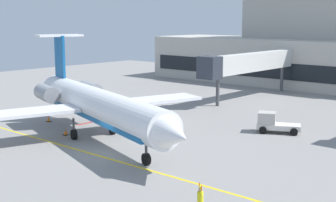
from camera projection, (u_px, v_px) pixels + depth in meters
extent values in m
cube|color=gray|center=(110.00, 154.00, 38.47)|extent=(120.00, 120.00, 0.10)
cube|color=yellow|center=(100.00, 156.00, 37.71)|extent=(108.00, 0.24, 0.01)
cube|color=red|center=(107.00, 119.00, 51.49)|extent=(0.30, 8.00, 0.01)
cube|color=silver|center=(255.00, 62.00, 64.36)|extent=(1.40, 18.08, 2.40)
cube|color=#2D333D|center=(210.00, 68.00, 57.04)|extent=(2.40, 2.00, 2.64)
cylinder|color=#4C4C51|center=(282.00, 79.00, 70.42)|extent=(0.44, 0.44, 3.60)
cylinder|color=#4C4C51|center=(218.00, 91.00, 58.80)|extent=(0.44, 0.44, 3.60)
cylinder|color=white|center=(98.00, 105.00, 42.31)|extent=(22.89, 9.59, 2.85)
cube|color=#145999|center=(98.00, 114.00, 42.44)|extent=(20.60, 8.64, 0.51)
cone|color=white|center=(173.00, 134.00, 31.72)|extent=(3.82, 3.60, 2.79)
cone|color=white|center=(52.00, 87.00, 53.14)|extent=(4.26, 3.41, 2.42)
cube|color=white|center=(151.00, 100.00, 47.21)|extent=(6.07, 10.34, 0.28)
cube|color=white|center=(19.00, 113.00, 40.78)|extent=(6.07, 10.34, 0.28)
cylinder|color=gray|center=(90.00, 90.00, 49.65)|extent=(3.73, 2.51, 1.57)
cylinder|color=gray|center=(47.00, 93.00, 47.37)|extent=(3.73, 2.51, 1.57)
cube|color=#145999|center=(60.00, 56.00, 49.89)|extent=(2.52, 0.99, 4.27)
cube|color=white|center=(59.00, 36.00, 49.53)|extent=(3.26, 4.94, 0.20)
cylinder|color=#3F3F44|center=(146.00, 148.00, 35.21)|extent=(0.20, 0.20, 1.23)
cylinder|color=black|center=(146.00, 159.00, 35.35)|extent=(0.96, 0.60, 0.90)
cylinder|color=#3F3F44|center=(112.00, 121.00, 44.53)|extent=(0.20, 0.20, 1.23)
cylinder|color=black|center=(112.00, 130.00, 44.67)|extent=(0.96, 0.60, 0.90)
cylinder|color=#3F3F44|center=(74.00, 125.00, 42.65)|extent=(0.20, 0.20, 1.23)
cylinder|color=black|center=(74.00, 134.00, 42.79)|extent=(0.96, 0.60, 0.90)
cube|color=silver|center=(279.00, 126.00, 45.30)|extent=(4.32, 3.33, 0.47)
cube|color=#B8B1A9|center=(267.00, 118.00, 45.45)|extent=(2.12, 2.10, 1.07)
cylinder|color=black|center=(263.00, 130.00, 44.87)|extent=(0.75, 0.57, 0.70)
cylinder|color=black|center=(264.00, 126.00, 46.51)|extent=(0.75, 0.57, 0.70)
cylinder|color=black|center=(294.00, 132.00, 44.18)|extent=(0.75, 0.57, 0.70)
cylinder|color=black|center=(294.00, 128.00, 45.81)|extent=(0.75, 0.57, 0.70)
cylinder|color=yellow|center=(200.00, 197.00, 26.18)|extent=(0.34, 0.34, 0.57)
sphere|color=tan|center=(200.00, 190.00, 26.11)|extent=(0.24, 0.24, 0.24)
cylinder|color=yellow|center=(199.00, 189.00, 26.33)|extent=(0.36, 0.31, 0.50)
cylinder|color=#F2590C|center=(199.00, 185.00, 26.29)|extent=(0.06, 0.06, 0.28)
cylinder|color=yellow|center=(201.00, 192.00, 25.90)|extent=(0.36, 0.31, 0.50)
cylinder|color=#F2590C|center=(202.00, 188.00, 25.86)|extent=(0.06, 0.06, 0.28)
cone|color=orange|center=(167.00, 119.00, 50.05)|extent=(0.36, 0.36, 0.55)
cube|color=black|center=(167.00, 122.00, 50.10)|extent=(0.47, 0.47, 0.04)
cone|color=orange|center=(66.00, 132.00, 44.43)|extent=(0.36, 0.36, 0.55)
cube|color=black|center=(66.00, 135.00, 44.47)|extent=(0.47, 0.47, 0.04)
cone|color=orange|center=(48.00, 119.00, 50.14)|extent=(0.36, 0.36, 0.55)
cube|color=black|center=(49.00, 121.00, 50.19)|extent=(0.47, 0.47, 0.04)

